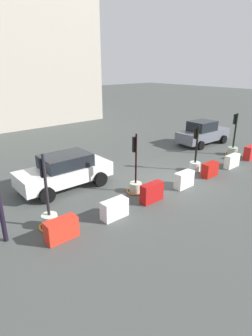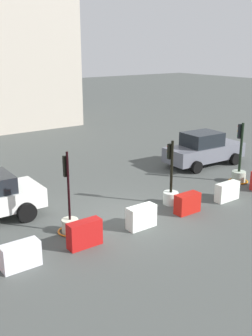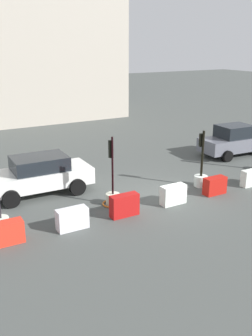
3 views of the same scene
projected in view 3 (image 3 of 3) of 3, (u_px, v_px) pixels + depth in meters
The scene contains 13 objects.
ground_plane at pixel (158, 195), 16.71m from camera, with size 120.00×120.00×0.00m, color #464A48.
traffic_light_0 at pixel (0, 218), 13.36m from camera, with size 0.85×0.85×2.88m.
traffic_light_1 at pixel (113, 194), 15.62m from camera, with size 0.87×0.87×2.85m.
traffic_light_2 at pixel (201, 175), 17.60m from camera, with size 0.62×0.62×2.61m.
construction_barrier_0 at pixel (6, 233), 12.56m from camera, with size 1.14×0.47×0.77m.
construction_barrier_1 at pixel (72, 219), 13.59m from camera, with size 1.12×0.47×0.77m.
construction_barrier_2 at pixel (124, 205), 14.58m from camera, with size 1.12×0.40×0.86m.
construction_barrier_3 at pixel (173, 195), 15.68m from camera, with size 1.07×0.43×0.80m.
construction_barrier_4 at pixel (215, 186), 16.72m from camera, with size 1.02×0.44×0.76m.
construction_barrier_5 at pixel (252, 177), 17.73m from camera, with size 1.13×0.37×0.77m.
car_grey_saloon at pixel (236, 140), 22.46m from camera, with size 4.53×2.26×1.78m.
car_white_van at pixel (39, 174), 16.68m from camera, with size 4.61×2.33×1.67m.
building_main_facade at pixel (29, 14), 30.72m from camera, with size 15.42×6.55×16.90m.
Camera 3 is at (-8.88, -12.79, 6.33)m, focal length 41.07 mm.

